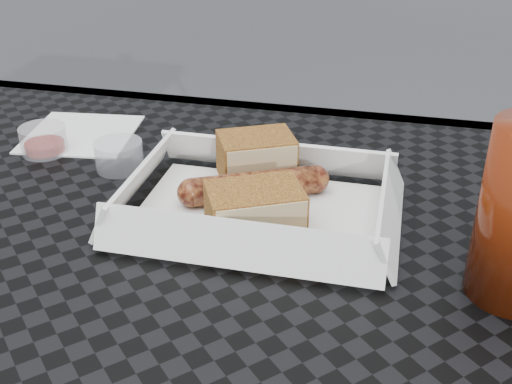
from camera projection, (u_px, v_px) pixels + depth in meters
The scene contains 9 objects.
patio_table at pixel (136, 352), 0.54m from camera, with size 0.80×0.80×0.74m.
food_tray at pixel (258, 213), 0.59m from camera, with size 0.22×0.15×0.00m, color white.
bratwurst at pixel (255, 186), 0.60m from camera, with size 0.13×0.08×0.03m.
bread_near at pixel (256, 157), 0.64m from camera, with size 0.07×0.05×0.05m, color olive.
bread_far at pixel (255, 210), 0.55m from camera, with size 0.08×0.05×0.04m, color olive.
veg_garnish at pixel (321, 252), 0.53m from camera, with size 0.03×0.03×0.00m.
napkin at pixel (81, 134), 0.75m from camera, with size 0.12×0.12×0.00m, color white.
condiment_cup_sauce at pixel (44, 140), 0.70m from camera, with size 0.05×0.05×0.03m, color maroon.
condiment_cup_empty at pixel (119, 155), 0.67m from camera, with size 0.05×0.05×0.03m, color silver.
Camera 1 is at (0.19, -0.37, 1.05)m, focal length 45.00 mm.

